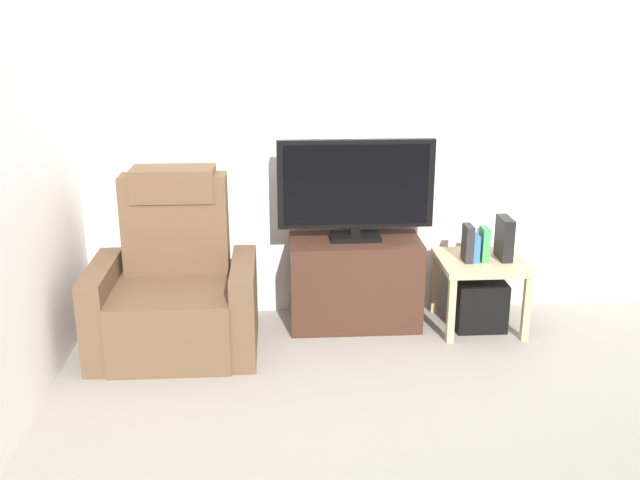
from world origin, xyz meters
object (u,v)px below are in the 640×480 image
television (356,187)px  recliner_armchair (175,289)px  tv_stand (355,282)px  side_table (480,270)px  subwoofer_box (478,302)px  game_console (504,238)px  book_middle (475,248)px  book_rightmost (484,244)px  book_leftmost (468,243)px

television → recliner_armchair: television is taller
tv_stand → recliner_armchair: recliner_armchair is taller
tv_stand → side_table: (0.81, -0.08, 0.10)m
tv_stand → side_table: 0.82m
subwoofer_box → game_console: (0.15, 0.01, 0.44)m
book_middle → book_rightmost: (0.06, 0.00, 0.02)m
television → subwoofer_box: size_ratio=3.08×
book_leftmost → recliner_armchair: bearing=-175.0°
recliner_armchair → book_leftmost: 1.85m
tv_stand → recliner_armchair: (-1.13, -0.26, 0.08)m
television → book_middle: television is taller
recliner_armchair → book_middle: 1.90m
book_leftmost → book_rightmost: book_leftmost is taller
subwoofer_box → book_leftmost: 0.43m
side_table → book_leftmost: 0.22m
television → recliner_armchair: bearing=-166.0°
subwoofer_box → book_middle: size_ratio=1.83×
tv_stand → side_table: bearing=-5.9°
television → tv_stand: bearing=-90.0°
subwoofer_box → book_rightmost: bearing=-71.3°
television → book_leftmost: television is taller
book_middle → game_console: bearing=8.7°
side_table → book_leftmost: (-0.10, -0.02, 0.19)m
television → book_rightmost: 0.90m
television → side_table: television is taller
book_leftmost → side_table: bearing=11.3°
game_console → book_leftmost: bearing=-173.0°
book_leftmost → book_middle: (0.05, 0.00, -0.03)m
book_leftmost → game_console: 0.25m
side_table → book_middle: (-0.05, -0.02, 0.16)m
tv_stand → book_middle: (0.75, -0.10, 0.26)m
side_table → game_console: bearing=3.9°
television → game_console: television is taller
side_table → game_console: size_ratio=1.97×
television → side_table: bearing=-7.2°
subwoofer_box → television: bearing=172.8°
television → subwoofer_box: bearing=-7.2°
book_middle → tv_stand: bearing=172.2°
tv_stand → game_console: bearing=-4.4°
book_leftmost → book_rightmost: 0.11m
television → side_table: (0.81, -0.10, -0.54)m
recliner_armchair → book_leftmost: size_ratio=4.56×
side_table → book_leftmost: size_ratio=2.28×
side_table → book_middle: size_ratio=3.07×
recliner_armchair → book_leftmost: (1.83, 0.16, 0.21)m
book_leftmost → game_console: (0.24, 0.03, 0.02)m
side_table → book_rightmost: book_rightmost is taller
tv_stand → book_middle: book_middle is taller
tv_stand → television: bearing=90.0°
side_table → book_middle: bearing=-159.0°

